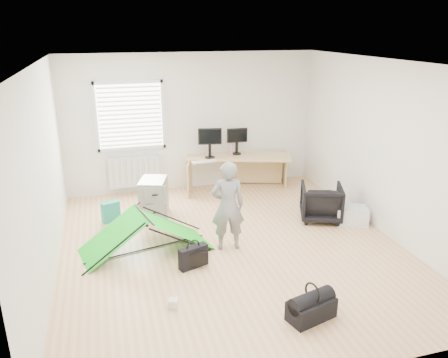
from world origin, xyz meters
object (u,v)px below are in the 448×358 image
object	(u,v)px
desk	(239,172)
duffel_bag	(311,309)
monitor_right	(237,145)
person	(228,206)
storage_crate	(351,215)
thermos	(231,150)
office_chair	(321,202)
filing_cabinet	(154,197)
kite	(145,232)
laptop_bag	(193,257)
monitor_left	(210,147)

from	to	relation	value
desk	duffel_bag	xyz separation A→B (m)	(-0.48, -4.27, -0.23)
monitor_right	duffel_bag	distance (m)	4.48
person	storage_crate	size ratio (longest dim) A/B	2.64
thermos	office_chair	distance (m)	2.18
office_chair	duffel_bag	xyz separation A→B (m)	(-1.38, -2.44, -0.19)
filing_cabinet	kite	bearing A→B (deg)	-84.38
desk	storage_crate	xyz separation A→B (m)	(1.33, -2.12, -0.21)
duffel_bag	person	bearing A→B (deg)	87.64
laptop_bag	filing_cabinet	bearing A→B (deg)	79.41
person	laptop_bag	bearing A→B (deg)	39.95
thermos	office_chair	xyz separation A→B (m)	(1.06, -1.84, -0.51)
office_chair	person	size ratio (longest dim) A/B	0.51
duffel_bag	filing_cabinet	bearing A→B (deg)	95.91
filing_cabinet	thermos	distance (m)	1.95
desk	monitor_left	xyz separation A→B (m)	(-0.59, 0.01, 0.57)
monitor_right	duffel_bag	bearing A→B (deg)	-92.97
desk	kite	xyz separation A→B (m)	(-2.11, -2.13, -0.06)
storage_crate	laptop_bag	xyz separation A→B (m)	(-2.86, -0.68, 0.01)
monitor_left	kite	distance (m)	2.69
duffel_bag	laptop_bag	bearing A→B (deg)	109.92
desk	monitor_left	size ratio (longest dim) A/B	4.49
thermos	duffel_bag	bearing A→B (deg)	-94.28
monitor_left	thermos	distance (m)	0.45
desk	office_chair	distance (m)	2.04
monitor_left	duffel_bag	xyz separation A→B (m)	(0.12, -4.27, -0.80)
office_chair	person	distance (m)	1.95
filing_cabinet	office_chair	bearing A→B (deg)	-1.04
laptop_bag	duffel_bag	size ratio (longest dim) A/B	0.76
monitor_right	office_chair	bearing A→B (deg)	-61.77
monitor_left	thermos	size ratio (longest dim) A/B	1.97
thermos	filing_cabinet	bearing A→B (deg)	-152.17
desk	filing_cabinet	size ratio (longest dim) A/B	3.11
desk	thermos	world-z (taller)	thermos
filing_cabinet	kite	world-z (taller)	filing_cabinet
kite	monitor_left	bearing A→B (deg)	41.77
monitor_right	person	xyz separation A→B (m)	(-0.92, -2.52, -0.22)
monitor_left	laptop_bag	bearing A→B (deg)	-97.74
thermos	desk	bearing A→B (deg)	-3.52
monitor_left	office_chair	bearing A→B (deg)	-39.96
thermos	person	distance (m)	2.53
desk	duffel_bag	size ratio (longest dim) A/B	3.75
kite	monitor_right	bearing A→B (deg)	34.05
monitor_left	person	xyz separation A→B (m)	(-0.33, -2.40, -0.24)
kite	duffel_bag	size ratio (longest dim) A/B	3.37
desk	storage_crate	size ratio (longest dim) A/B	4.00
monitor_right	kite	bearing A→B (deg)	-129.88
monitor_left	office_chair	size ratio (longest dim) A/B	0.67
monitor_right	storage_crate	xyz separation A→B (m)	(1.34, -2.24, -0.75)
filing_cabinet	kite	size ratio (longest dim) A/B	0.36
thermos	kite	distance (m)	2.94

